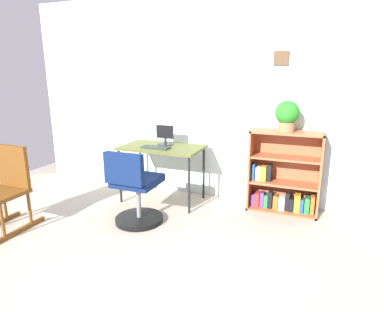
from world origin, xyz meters
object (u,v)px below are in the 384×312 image
(monitor, at_px, (165,136))
(bookshelf_low, at_px, (283,177))
(keyboard, at_px, (156,147))
(office_chair, at_px, (135,192))
(rocking_chair, at_px, (7,188))
(potted_plant_on_shelf, at_px, (287,115))
(desk, at_px, (162,151))

(monitor, height_order, bookshelf_low, monitor)
(keyboard, xyz_separation_m, office_chair, (0.06, -0.59, -0.35))
(rocking_chair, height_order, potted_plant_on_shelf, potted_plant_on_shelf)
(bookshelf_low, relative_size, potted_plant_on_shelf, 2.78)
(bookshelf_low, distance_m, potted_plant_on_shelf, 0.73)
(office_chair, height_order, bookshelf_low, bookshelf_low)
(keyboard, distance_m, office_chair, 0.69)
(desk, distance_m, potted_plant_on_shelf, 1.53)
(monitor, xyz_separation_m, bookshelf_low, (1.44, 0.16, -0.40))
(desk, bearing_deg, office_chair, -87.40)
(desk, distance_m, bookshelf_low, 1.48)
(office_chair, height_order, rocking_chair, rocking_chair)
(desk, bearing_deg, potted_plant_on_shelf, 7.45)
(rocking_chair, distance_m, potted_plant_on_shelf, 3.05)
(keyboard, distance_m, potted_plant_on_shelf, 1.55)
(desk, bearing_deg, monitor, 86.46)
(desk, height_order, bookshelf_low, bookshelf_low)
(monitor, height_order, office_chair, monitor)
(rocking_chair, height_order, bookshelf_low, bookshelf_low)
(desk, distance_m, monitor, 0.19)
(office_chair, xyz_separation_m, rocking_chair, (-1.18, -0.55, 0.08))
(desk, bearing_deg, bookshelf_low, 9.52)
(office_chair, distance_m, rocking_chair, 1.31)
(desk, relative_size, bookshelf_low, 1.06)
(keyboard, distance_m, bookshelf_low, 1.54)
(desk, xyz_separation_m, bookshelf_low, (1.44, 0.24, -0.24))
(keyboard, relative_size, rocking_chair, 0.40)
(keyboard, xyz_separation_m, rocking_chair, (-1.13, -1.14, -0.27))
(rocking_chair, bearing_deg, desk, 47.55)
(desk, relative_size, potted_plant_on_shelf, 2.93)
(rocking_chair, relative_size, bookshelf_low, 0.91)
(desk, distance_m, office_chair, 0.77)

